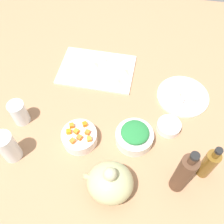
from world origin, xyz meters
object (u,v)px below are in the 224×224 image
Objects in this scene: plate_tofu at (183,96)px; bowl_carrots at (80,137)px; bowl_small_side at (169,126)px; bottle_1 at (208,164)px; bottle_0 at (183,174)px; drinking_glass_1 at (8,147)px; drinking_glass_0 at (19,113)px; cutting_board at (97,70)px; teapot at (110,182)px; bowl_greens at (134,137)px.

plate_tofu is 50.47cm from bowl_carrots.
bowl_small_side is (5.83, 17.86, 1.16)cm from plate_tofu.
plate_tofu is 1.21× the size of bottle_1.
bottle_0 is 1.83× the size of drinking_glass_1.
bowl_small_side is at bearing 71.93° from plate_tofu.
bottle_0 is at bearing 162.97° from bowl_carrots.
bowl_carrots is 27.42cm from drinking_glass_0.
plate_tofu is 2.10× the size of drinking_glass_0.
cutting_board is 2.56× the size of bowl_carrots.
teapot is 24.94cm from bottle_0.
bottle_1 is at bearing 102.55° from plate_tofu.
drinking_glass_1 is (46.01, 14.13, 4.48)cm from bowl_greens.
bottle_0 is (-23.90, -5.29, 4.76)cm from teapot.
teapot is (19.86, 28.77, 4.82)cm from bowl_small_side.
bottle_0 is at bearing 178.69° from drinking_glass_1.
bottle_1 is (-48.76, 5.46, 5.19)cm from bowl_carrots.
bowl_carrots is 49.34cm from bottle_1.
teapot is 47.88cm from drinking_glass_0.
drinking_glass_0 is at bearing -81.89° from drinking_glass_1.
drinking_glass_1 is at bearing -9.65° from teapot.
bottle_1 is at bearing 173.61° from bowl_carrots.
cutting_board is 43.07cm from plate_tofu.
cutting_board is 39.10cm from bowl_carrots.
bottle_1 reaches higher than teapot.
plate_tofu is at bearing -127.01° from bowl_greens.
plate_tofu is at bearing -108.07° from bowl_small_side.
drinking_glass_0 is 16.40cm from drinking_glass_1.
drinking_glass_0 is (48.31, -2.02, 2.85)cm from bowl_greens.
cutting_board is 1.88× the size of bottle_1.
cutting_board is 45.47cm from bowl_small_side.
bowl_greens reaches higher than bowl_small_side.
plate_tofu is at bearing -144.45° from bowl_carrots.
teapot reaches higher than drinking_glass_0.
bowl_carrots is 23.46cm from teapot.
bottle_0 is (-39.24, 12.02, 8.64)cm from bowl_carrots.
drinking_glass_1 is (-2.30, 16.16, 1.63)cm from drinking_glass_0.
drinking_glass_0 reaches higher than plate_tofu.
bowl_greens is at bearing -41.50° from bottle_0.
plate_tofu is 1.65× the size of bowl_carrots.
bowl_greens is at bearing 177.60° from drinking_glass_0.
bowl_greens is at bearing -106.73° from teapot.
bottle_0 is at bearing 34.56° from bottle_1.
bowl_small_side is 62.28cm from drinking_glass_0.
drinking_glass_1 is at bearing 17.08° from bowl_greens.
drinking_glass_0 is (67.72, 23.73, 4.94)cm from plate_tofu.
teapot is (25.69, 46.64, 5.98)cm from plate_tofu.
cutting_board is at bearing -13.02° from plate_tofu.
bowl_greens is 1.07× the size of bowl_carrots.
bowl_carrots reaches higher than cutting_board.
bowl_small_side is 0.55× the size of teapot.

